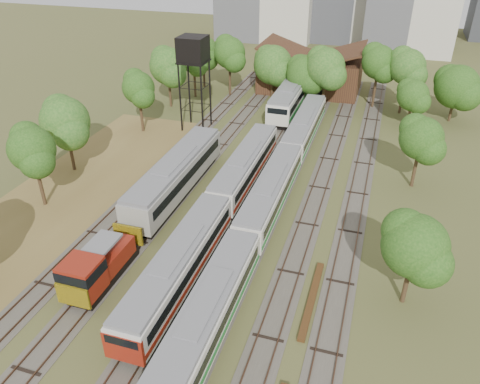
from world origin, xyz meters
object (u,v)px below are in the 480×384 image
(railcar_green_set, at_px, (271,193))
(shunter_locomotive, at_px, (96,268))
(railcar_red_set, at_px, (218,208))
(water_tower, at_px, (193,52))

(railcar_green_set, distance_m, shunter_locomotive, 17.96)
(railcar_red_set, relative_size, shunter_locomotive, 4.27)
(railcar_red_set, distance_m, railcar_green_set, 5.79)
(railcar_green_set, distance_m, water_tower, 24.20)
(railcar_red_set, xyz_separation_m, shunter_locomotive, (-6.00, -10.74, -0.12))
(railcar_red_set, relative_size, water_tower, 2.82)
(shunter_locomotive, distance_m, water_tower, 33.55)
(shunter_locomotive, bearing_deg, railcar_red_set, 60.82)
(railcar_green_set, xyz_separation_m, water_tower, (-14.80, 17.14, 8.54))
(railcar_green_set, height_order, water_tower, water_tower)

